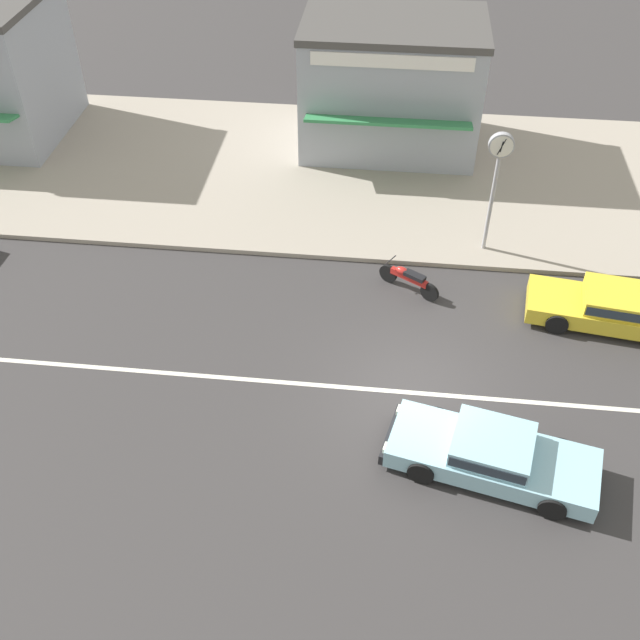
# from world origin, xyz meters

# --- Properties ---
(ground_plane) EXTENTS (160.00, 160.00, 0.00)m
(ground_plane) POSITION_xyz_m (0.00, 0.00, 0.00)
(ground_plane) COLOR #383535
(lane_centre_stripe) EXTENTS (50.40, 0.14, 0.01)m
(lane_centre_stripe) POSITION_xyz_m (0.00, 0.00, 0.00)
(lane_centre_stripe) COLOR silver
(lane_centre_stripe) RESTS_ON ground
(kerb_strip) EXTENTS (68.00, 10.00, 0.15)m
(kerb_strip) POSITION_xyz_m (0.00, 10.21, 0.07)
(kerb_strip) COLOR #9E9384
(kerb_strip) RESTS_ON ground
(sedan_yellow_0) EXTENTS (4.69, 2.20, 1.06)m
(sedan_yellow_0) POSITION_xyz_m (5.25, 3.24, 0.53)
(sedan_yellow_0) COLOR yellow
(sedan_yellow_0) RESTS_ON ground
(sedan_pale_blue_3) EXTENTS (4.92, 2.66, 1.06)m
(sedan_pale_blue_3) POSITION_xyz_m (1.69, -2.14, 0.54)
(sedan_pale_blue_3) COLOR #93C6D6
(sedan_pale_blue_3) RESTS_ON ground
(motorcycle_0) EXTENTS (1.72, 1.15, 0.80)m
(motorcycle_0) POSITION_xyz_m (-0.26, 4.03, 0.42)
(motorcycle_0) COLOR black
(motorcycle_0) RESTS_ON ground
(street_clock) EXTENTS (0.72, 0.22, 3.84)m
(street_clock) POSITION_xyz_m (2.00, 6.17, 3.05)
(street_clock) COLOR #9E9EA3
(street_clock) RESTS_ON kerb_strip
(shopfront_mid_block) EXTENTS (6.26, 5.04, 4.50)m
(shopfront_mid_block) POSITION_xyz_m (-1.20, 12.49, 2.41)
(shopfront_mid_block) COLOR #999EA8
(shopfront_mid_block) RESTS_ON kerb_strip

